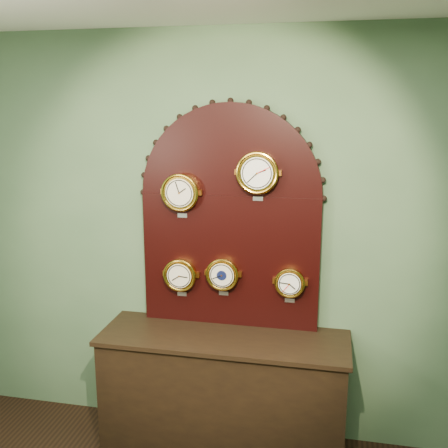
% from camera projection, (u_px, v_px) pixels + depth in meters
% --- Properties ---
extents(wall_back, '(4.00, 0.00, 4.00)m').
position_uv_depth(wall_back, '(232.00, 242.00, 3.56)').
color(wall_back, '#4B6B49').
rests_on(wall_back, ground).
extents(shop_counter, '(1.60, 0.50, 0.80)m').
position_uv_depth(shop_counter, '(223.00, 395.00, 3.52)').
color(shop_counter, black).
rests_on(shop_counter, ground_plane).
extents(display_board, '(1.26, 0.06, 1.53)m').
position_uv_depth(display_board, '(230.00, 211.00, 3.46)').
color(display_board, black).
rests_on(display_board, shop_counter).
extents(roman_clock, '(0.25, 0.08, 0.30)m').
position_uv_depth(roman_clock, '(181.00, 192.00, 3.43)').
color(roman_clock, gold).
rests_on(roman_clock, display_board).
extents(arabic_clock, '(0.27, 0.08, 0.32)m').
position_uv_depth(arabic_clock, '(258.00, 173.00, 3.30)').
color(arabic_clock, gold).
rests_on(arabic_clock, display_board).
extents(hygrometer, '(0.23, 0.08, 0.28)m').
position_uv_depth(hygrometer, '(180.00, 275.00, 3.56)').
color(hygrometer, gold).
rests_on(hygrometer, display_board).
extents(barometer, '(0.22, 0.08, 0.27)m').
position_uv_depth(barometer, '(223.00, 274.00, 3.50)').
color(barometer, gold).
rests_on(barometer, display_board).
extents(tide_clock, '(0.20, 0.08, 0.25)m').
position_uv_depth(tide_clock, '(290.00, 282.00, 3.41)').
color(tide_clock, gold).
rests_on(tide_clock, display_board).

